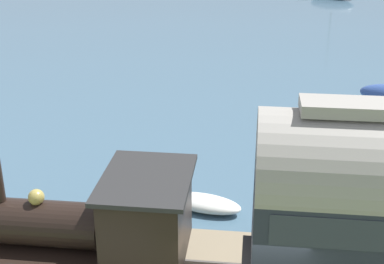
# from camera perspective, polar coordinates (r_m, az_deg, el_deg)

# --- Properties ---
(harbor_water) EXTENTS (80.00, 80.00, 0.01)m
(harbor_water) POSITION_cam_1_polar(r_m,az_deg,el_deg) (53.36, 6.84, 13.56)
(harbor_water) COLOR #426075
(harbor_water) RESTS_ON ground
(steam_locomotive) EXTENTS (2.48, 5.35, 3.23)m
(steam_locomotive) POSITION_cam_1_polar(r_m,az_deg,el_deg) (12.20, -9.44, -9.56)
(steam_locomotive) COLOR black
(steam_locomotive) RESTS_ON rail_embankment
(rowboat_mid_harbor) EXTENTS (1.41, 2.44, 0.45)m
(rowboat_mid_harbor) POSITION_cam_1_polar(r_m,az_deg,el_deg) (16.29, 1.34, -7.60)
(rowboat_mid_harbor) COLOR silver
(rowboat_mid_harbor) RESTS_ON harbor_water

